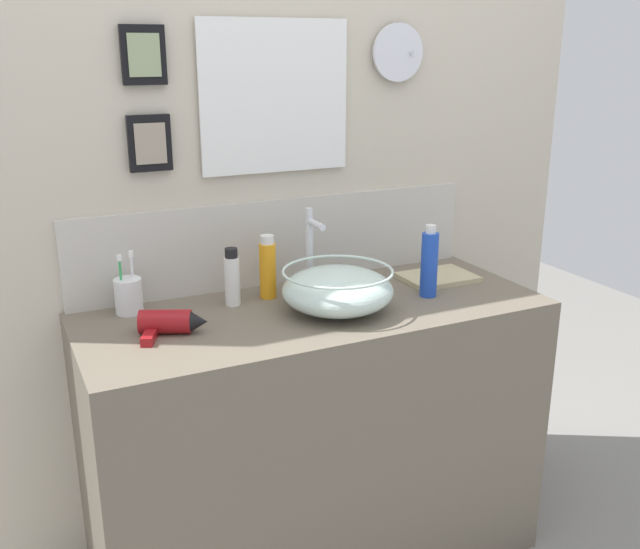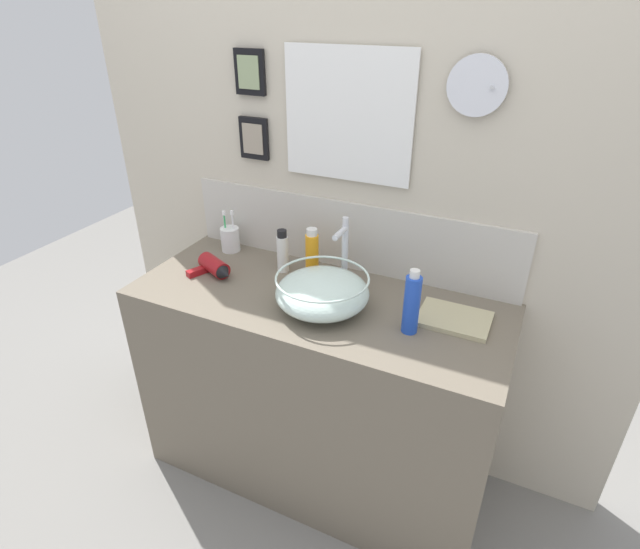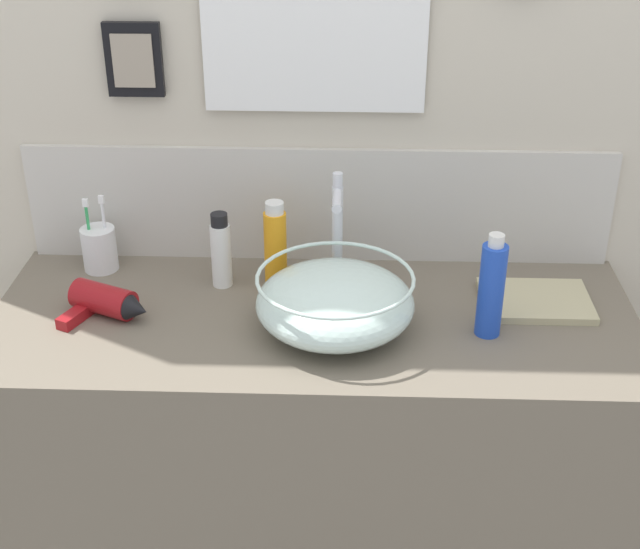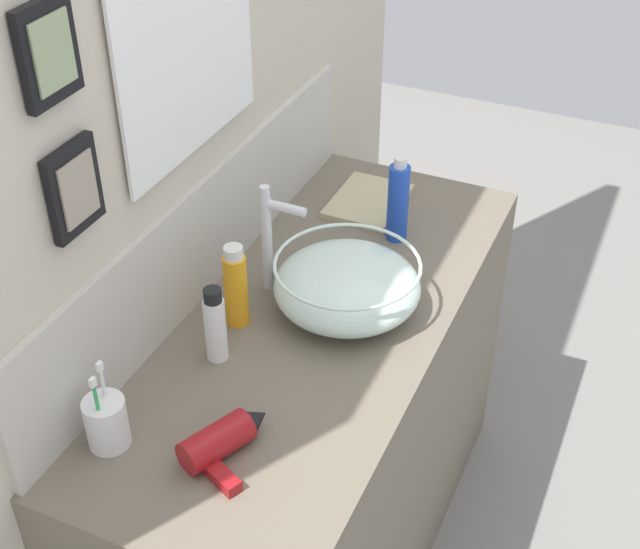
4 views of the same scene
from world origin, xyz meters
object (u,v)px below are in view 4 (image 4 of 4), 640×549
soap_dispenser (236,287)px  shampoo_bottle (398,202)px  faucet (270,233)px  glass_bowl_sink (347,285)px  toothbrush_cup (107,422)px  hand_towel (368,201)px  hair_drier (225,441)px  lotion_bottle (215,326)px

soap_dispenser → shampoo_bottle: 0.48m
faucet → glass_bowl_sink: bearing=-90.0°
toothbrush_cup → hand_towel: (0.96, -0.12, -0.04)m
hair_drier → soap_dispenser: 0.38m
glass_bowl_sink → faucet: bearing=90.0°
soap_dispenser → hand_towel: bearing=-7.9°
soap_dispenser → faucet: bearing=-6.4°
glass_bowl_sink → hair_drier: bearing=175.5°
faucet → hair_drier: 0.51m
faucet → lotion_bottle: (-0.25, -0.00, -0.07)m
shampoo_bottle → lotion_bottle: bearing=162.1°
toothbrush_cup → lotion_bottle: bearing=-12.5°
hair_drier → toothbrush_cup: toothbrush_cup is taller
lotion_bottle → hand_towel: lotion_bottle is taller
toothbrush_cup → hand_towel: 0.97m
toothbrush_cup → lotion_bottle: 0.30m
toothbrush_cup → hand_towel: size_ratio=0.78×
faucet → hair_drier: bearing=-163.1°
soap_dispenser → lotion_bottle: soap_dispenser is taller
toothbrush_cup → hand_towel: bearing=-7.4°
glass_bowl_sink → shampoo_bottle: shampoo_bottle is taller
glass_bowl_sink → hair_drier: glass_bowl_sink is taller
toothbrush_cup → soap_dispenser: 0.41m
shampoo_bottle → toothbrush_cup: bearing=163.9°
glass_bowl_sink → toothbrush_cup: bearing=155.8°
hair_drier → soap_dispenser: size_ratio=1.01×
toothbrush_cup → soap_dispenser: (0.40, -0.05, 0.04)m
hair_drier → soap_dispenser: (0.34, 0.16, 0.06)m
soap_dispenser → shampoo_bottle: shampoo_bottle is taller
hair_drier → toothbrush_cup: bearing=107.7°
hair_drier → hand_towel: hair_drier is taller
shampoo_bottle → lotion_bottle: shampoo_bottle is taller
hair_drier → hand_towel: bearing=5.2°
hair_drier → shampoo_bottle: size_ratio=0.88×
hair_drier → soap_dispenser: bearing=25.2°
lotion_bottle → faucet: bearing=0.4°
faucet → hair_drier: size_ratio=1.35×
hair_drier → toothbrush_cup: (-0.07, 0.21, 0.02)m
soap_dispenser → hand_towel: (0.56, -0.08, -0.08)m
glass_bowl_sink → hand_towel: (0.42, 0.12, -0.06)m
faucet → hand_towel: 0.45m
shampoo_bottle → glass_bowl_sink: bearing=179.7°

